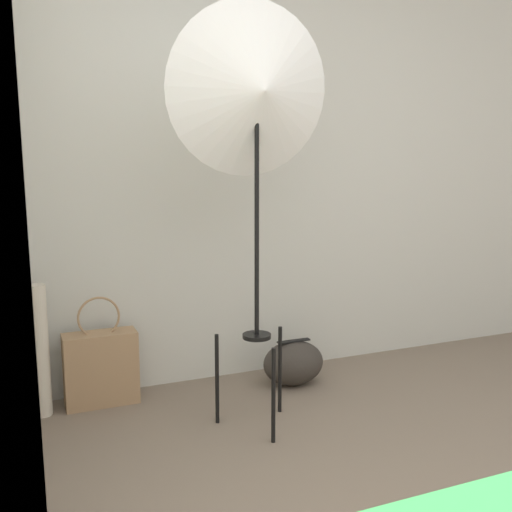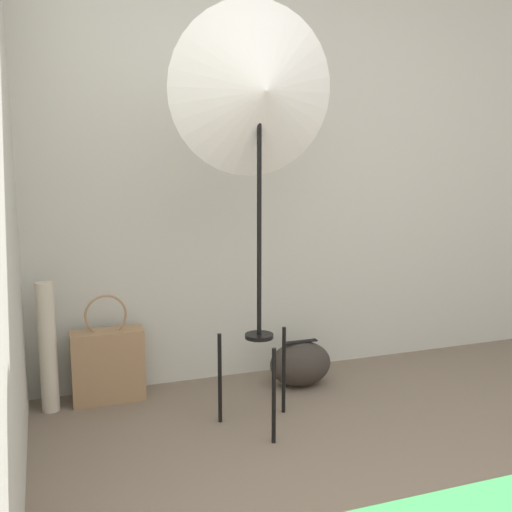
{
  "view_description": "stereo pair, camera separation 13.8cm",
  "coord_description": "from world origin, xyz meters",
  "px_view_note": "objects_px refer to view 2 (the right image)",
  "views": [
    {
      "loc": [
        -1.39,
        -1.12,
        1.32
      ],
      "look_at": [
        -0.39,
        1.27,
        0.89
      ],
      "focal_mm": 42.0,
      "sensor_mm": 36.0,
      "label": 1
    },
    {
      "loc": [
        -1.26,
        -1.17,
        1.32
      ],
      "look_at": [
        -0.39,
        1.27,
        0.89
      ],
      "focal_mm": 42.0,
      "sensor_mm": 36.0,
      "label": 2
    }
  ],
  "objects_px": {
    "paper_roll": "(48,347)",
    "tote_bag": "(108,365)",
    "duffel_bag": "(300,364)",
    "photo_umbrella": "(259,93)"
  },
  "relations": [
    {
      "from": "paper_roll",
      "to": "tote_bag",
      "type": "bearing_deg",
      "value": 5.61
    },
    {
      "from": "duffel_bag",
      "to": "paper_roll",
      "type": "bearing_deg",
      "value": 175.07
    },
    {
      "from": "tote_bag",
      "to": "paper_roll",
      "type": "relative_size",
      "value": 0.86
    },
    {
      "from": "tote_bag",
      "to": "paper_roll",
      "type": "bearing_deg",
      "value": -174.39
    },
    {
      "from": "duffel_bag",
      "to": "paper_roll",
      "type": "height_order",
      "value": "paper_roll"
    },
    {
      "from": "photo_umbrella",
      "to": "duffel_bag",
      "type": "height_order",
      "value": "photo_umbrella"
    },
    {
      "from": "tote_bag",
      "to": "duffel_bag",
      "type": "height_order",
      "value": "tote_bag"
    },
    {
      "from": "photo_umbrella",
      "to": "duffel_bag",
      "type": "bearing_deg",
      "value": 45.54
    },
    {
      "from": "photo_umbrella",
      "to": "tote_bag",
      "type": "bearing_deg",
      "value": 139.91
    },
    {
      "from": "tote_bag",
      "to": "duffel_bag",
      "type": "bearing_deg",
      "value": -7.87
    }
  ]
}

